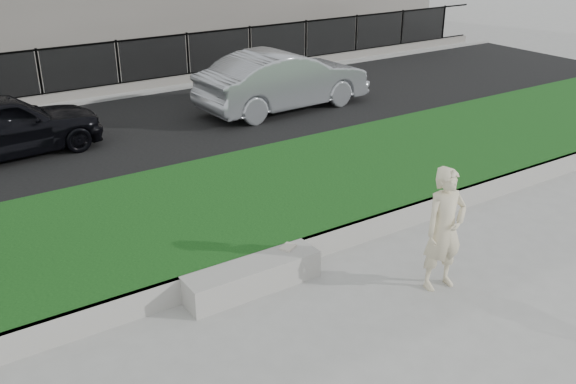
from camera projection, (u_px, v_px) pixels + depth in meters
ground at (320, 302)px, 8.82m from camera, size 90.00×90.00×0.00m
grass_bank at (217, 212)px, 11.03m from camera, size 34.00×4.00×0.40m
grass_kerb at (279, 258)px, 9.53m from camera, size 34.00×0.08×0.40m
street at (109, 136)px, 15.29m from camera, size 34.00×7.00×0.04m
far_pavement at (56, 94)px, 18.71m from camera, size 34.00×3.00×0.12m
iron_fence at (64, 85)px, 17.76m from camera, size 32.00×0.30×1.50m
stone_bench at (253, 277)px, 9.05m from camera, size 2.02×0.51×0.41m
man at (444, 229)px, 8.86m from camera, size 0.71×0.51×1.81m
book at (288, 247)px, 9.39m from camera, size 0.29×0.26×0.03m
car_dark at (3, 125)px, 13.74m from camera, size 4.19×1.93×1.39m
car_silver at (284, 80)px, 17.08m from camera, size 4.85×1.92×1.57m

